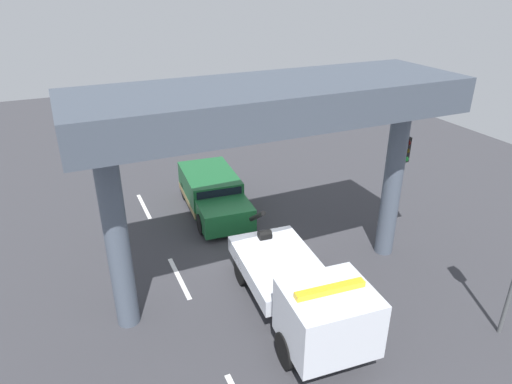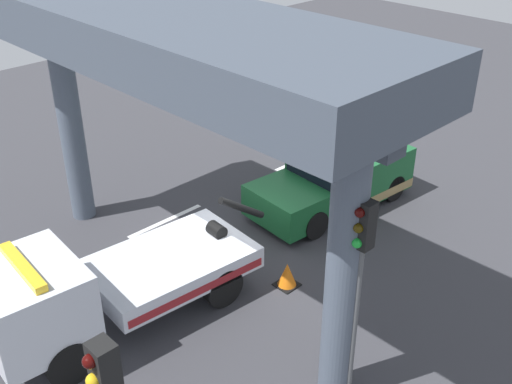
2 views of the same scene
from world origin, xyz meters
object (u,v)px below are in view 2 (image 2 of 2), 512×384
tow_truck_white (95,287)px  traffic_cone_orange (287,275)px  towed_van_green (337,181)px  traffic_light_near (360,263)px

tow_truck_white → traffic_cone_orange: size_ratio=11.29×
towed_van_green → traffic_cone_orange: bearing=23.5°
tow_truck_white → traffic_cone_orange: 4.69m
tow_truck_white → traffic_light_near: size_ratio=1.62×
tow_truck_white → traffic_cone_orange: (-4.21, 1.85, -0.89)m
traffic_cone_orange → tow_truck_white: bearing=-23.7°
tow_truck_white → towed_van_green: size_ratio=1.37×
towed_van_green → traffic_light_near: bearing=40.9°
tow_truck_white → towed_van_green: 8.32m
tow_truck_white → traffic_light_near: bearing=114.6°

